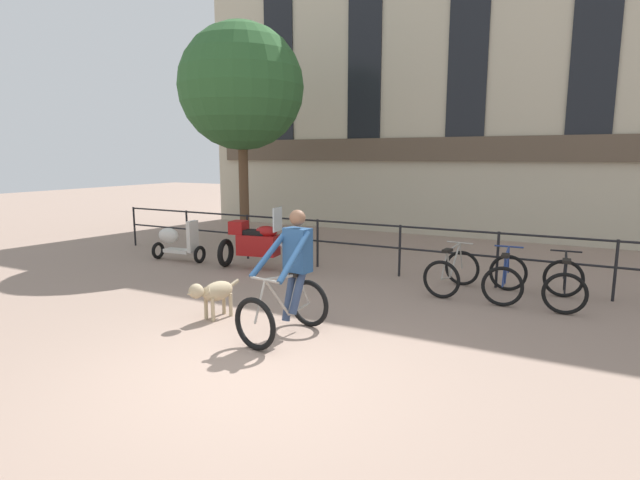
{
  "coord_description": "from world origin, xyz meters",
  "views": [
    {
      "loc": [
        3.19,
        -4.24,
        2.41
      ],
      "look_at": [
        -0.57,
        2.86,
        1.05
      ],
      "focal_mm": 28.0,
      "sensor_mm": 36.0,
      "label": 1
    }
  ],
  "objects_px": {
    "parked_bicycle_mid_left": "(505,278)",
    "dog": "(213,292)",
    "cyclist_with_bike": "(290,280)",
    "parked_motorcycle": "(258,243)",
    "parked_bicycle_near_lamp": "(452,272)",
    "parked_bicycle_mid_right": "(564,284)",
    "parked_scooter": "(176,241)"
  },
  "relations": [
    {
      "from": "cyclist_with_bike",
      "to": "parked_scooter",
      "type": "xyz_separation_m",
      "value": [
        -4.84,
        2.91,
        -0.3
      ]
    },
    {
      "from": "parked_bicycle_mid_right",
      "to": "parked_bicycle_mid_left",
      "type": "bearing_deg",
      "value": -3.12
    },
    {
      "from": "parked_bicycle_mid_left",
      "to": "parked_bicycle_mid_right",
      "type": "height_order",
      "value": "same"
    },
    {
      "from": "parked_scooter",
      "to": "parked_bicycle_mid_right",
      "type": "bearing_deg",
      "value": -92.17
    },
    {
      "from": "parked_bicycle_mid_left",
      "to": "parked_scooter",
      "type": "relative_size",
      "value": 0.87
    },
    {
      "from": "dog",
      "to": "parked_bicycle_mid_right",
      "type": "relative_size",
      "value": 0.83
    },
    {
      "from": "dog",
      "to": "parked_bicycle_mid_right",
      "type": "bearing_deg",
      "value": 46.99
    },
    {
      "from": "parked_bicycle_near_lamp",
      "to": "parked_scooter",
      "type": "distance_m",
      "value": 6.27
    },
    {
      "from": "parked_bicycle_near_lamp",
      "to": "parked_bicycle_mid_right",
      "type": "distance_m",
      "value": 1.81
    },
    {
      "from": "parked_motorcycle",
      "to": "parked_scooter",
      "type": "height_order",
      "value": "parked_motorcycle"
    },
    {
      "from": "dog",
      "to": "parked_bicycle_mid_right",
      "type": "xyz_separation_m",
      "value": [
        4.58,
        3.21,
        -0.05
      ]
    },
    {
      "from": "cyclist_with_bike",
      "to": "parked_bicycle_near_lamp",
      "type": "distance_m",
      "value": 3.55
    },
    {
      "from": "dog",
      "to": "parked_motorcycle",
      "type": "height_order",
      "value": "parked_motorcycle"
    },
    {
      "from": "cyclist_with_bike",
      "to": "parked_bicycle_near_lamp",
      "type": "relative_size",
      "value": 1.44
    },
    {
      "from": "parked_bicycle_mid_left",
      "to": "dog",
      "type": "bearing_deg",
      "value": 38.49
    },
    {
      "from": "dog",
      "to": "parked_scooter",
      "type": "height_order",
      "value": "parked_scooter"
    },
    {
      "from": "parked_motorcycle",
      "to": "parked_bicycle_mid_left",
      "type": "height_order",
      "value": "parked_motorcycle"
    },
    {
      "from": "parked_bicycle_mid_right",
      "to": "parked_scooter",
      "type": "relative_size",
      "value": 0.88
    },
    {
      "from": "parked_bicycle_near_lamp",
      "to": "parked_bicycle_mid_left",
      "type": "distance_m",
      "value": 0.9
    },
    {
      "from": "parked_motorcycle",
      "to": "parked_bicycle_near_lamp",
      "type": "xyz_separation_m",
      "value": [
        4.11,
        0.15,
        -0.2
      ]
    },
    {
      "from": "parked_motorcycle",
      "to": "parked_bicycle_near_lamp",
      "type": "bearing_deg",
      "value": -97.75
    },
    {
      "from": "parked_scooter",
      "to": "dog",
      "type": "bearing_deg",
      "value": -134.02
    },
    {
      "from": "parked_bicycle_mid_right",
      "to": "parked_motorcycle",
      "type": "bearing_deg",
      "value": -1.65
    },
    {
      "from": "cyclist_with_bike",
      "to": "parked_bicycle_mid_right",
      "type": "distance_m",
      "value": 4.59
    },
    {
      "from": "parked_bicycle_mid_right",
      "to": "cyclist_with_bike",
      "type": "bearing_deg",
      "value": 41.81
    },
    {
      "from": "parked_motorcycle",
      "to": "parked_bicycle_mid_left",
      "type": "relative_size",
      "value": 1.56
    },
    {
      "from": "parked_bicycle_near_lamp",
      "to": "cyclist_with_bike",
      "type": "bearing_deg",
      "value": 72.74
    },
    {
      "from": "dog",
      "to": "parked_bicycle_near_lamp",
      "type": "bearing_deg",
      "value": 61.14
    },
    {
      "from": "cyclist_with_bike",
      "to": "parked_bicycle_mid_left",
      "type": "relative_size",
      "value": 1.49
    },
    {
      "from": "parked_bicycle_near_lamp",
      "to": "parked_bicycle_mid_right",
      "type": "xyz_separation_m",
      "value": [
        1.81,
        -0.0,
        0.0
      ]
    },
    {
      "from": "cyclist_with_bike",
      "to": "dog",
      "type": "distance_m",
      "value": 1.39
    },
    {
      "from": "cyclist_with_bike",
      "to": "dog",
      "type": "xyz_separation_m",
      "value": [
        -1.35,
        0.02,
        -0.35
      ]
    }
  ]
}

